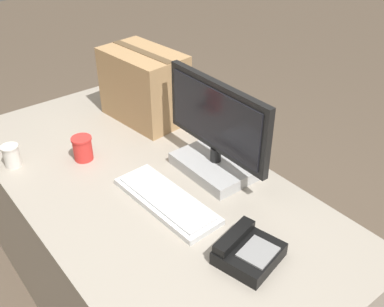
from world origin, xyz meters
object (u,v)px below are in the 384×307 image
paper_cup_left (11,156)px  cardboard_box (144,86)px  paper_cup_right (83,148)px  monitor (216,138)px  desk_phone (247,251)px  keyboard (166,200)px

paper_cup_left → cardboard_box: bearing=91.0°
cardboard_box → paper_cup_right: bearing=-70.3°
monitor → desk_phone: bearing=-28.9°
paper_cup_right → desk_phone: bearing=9.7°
desk_phone → paper_cup_right: bearing=176.5°
keyboard → paper_cup_left: 0.69m
monitor → desk_phone: monitor is taller
monitor → cardboard_box: size_ratio=1.28×
monitor → paper_cup_right: bearing=-136.9°
keyboard → paper_cup_left: (-0.59, -0.35, 0.04)m
monitor → paper_cup_right: (-0.41, -0.38, -0.10)m
desk_phone → cardboard_box: 1.03m
monitor → paper_cup_right: 0.57m
desk_phone → cardboard_box: cardboard_box is taller
monitor → paper_cup_left: 0.84m
paper_cup_left → cardboard_box: cardboard_box is taller
keyboard → desk_phone: 0.39m
desk_phone → paper_cup_right: paper_cup_right is taller
keyboard → paper_cup_left: paper_cup_left is taller
paper_cup_right → keyboard: bearing=12.7°
paper_cup_left → paper_cup_right: (0.14, 0.25, 0.00)m
keyboard → desk_phone: desk_phone is taller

